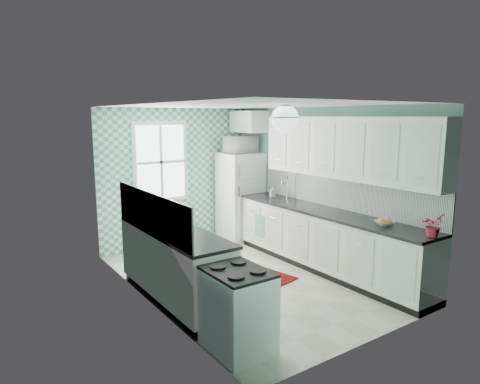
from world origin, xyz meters
TOP-DOWN VIEW (x-y plane):
  - floor at (0.00, 0.00)m, footprint 3.00×4.40m
  - ceiling at (0.00, 0.00)m, footprint 3.00×4.40m
  - wall_back at (0.00, 2.21)m, footprint 3.00×0.02m
  - wall_front at (0.00, -2.21)m, footprint 3.00×0.02m
  - wall_left at (-1.51, 0.00)m, footprint 0.02×4.40m
  - wall_right at (1.51, 0.00)m, footprint 0.02×4.40m
  - accent_wall at (0.00, 2.19)m, footprint 3.00×0.01m
  - window at (-0.35, 2.16)m, footprint 1.04×0.05m
  - backsplash_right at (1.49, -0.40)m, footprint 0.02×3.60m
  - backsplash_left at (-1.49, -0.07)m, footprint 0.02×2.15m
  - upper_cabinets_right at (1.33, -0.60)m, footprint 0.33×3.20m
  - upper_cabinet_fridge at (1.30, 1.83)m, footprint 0.40×0.74m
  - ceiling_light at (0.00, -0.80)m, footprint 0.34×0.34m
  - base_cabinets_right at (1.20, -0.40)m, footprint 0.60×3.60m
  - countertop_right at (1.19, -0.40)m, footprint 0.63×3.60m
  - base_cabinets_left at (-1.20, -0.07)m, footprint 0.60×2.15m
  - countertop_left at (-1.19, -0.07)m, footprint 0.63×2.15m
  - fridge at (1.11, 1.78)m, footprint 0.73×0.72m
  - stove at (-1.20, -1.52)m, footprint 0.56×0.69m
  - sink at (1.20, 0.71)m, footprint 0.51×0.43m
  - rug at (0.19, -0.06)m, footprint 0.85×1.07m
  - dish_towel at (0.89, 0.87)m, footprint 0.08×0.25m
  - fruit_bowl at (1.20, -1.44)m, footprint 0.29×0.29m
  - potted_plant at (1.20, -2.12)m, footprint 0.29×0.26m
  - soap_bottle at (1.25, 0.97)m, footprint 0.11×0.11m
  - microwave at (1.11, 1.78)m, footprint 0.59×0.41m

SIDE VIEW (x-z plane):
  - floor at x=0.00m, z-range -0.02..0.00m
  - rug at x=0.19m, z-range 0.00..0.02m
  - stove at x=-1.20m, z-range 0.02..0.85m
  - base_cabinets_right at x=1.20m, z-range 0.00..0.90m
  - base_cabinets_left at x=-1.20m, z-range 0.00..0.90m
  - dish_towel at x=0.89m, z-range 0.29..0.67m
  - fridge at x=1.11m, z-range 0.00..1.67m
  - countertop_right at x=1.19m, z-range 0.90..0.94m
  - countertop_left at x=-1.19m, z-range 0.90..0.94m
  - sink at x=1.20m, z-range 0.66..1.20m
  - fruit_bowl at x=1.20m, z-range 0.94..1.00m
  - soap_bottle at x=1.25m, z-range 0.94..1.12m
  - potted_plant at x=1.20m, z-range 0.94..1.22m
  - backsplash_right at x=1.49m, z-range 0.94..1.45m
  - backsplash_left at x=-1.49m, z-range 0.94..1.45m
  - wall_back at x=0.00m, z-range 0.00..2.50m
  - wall_front at x=0.00m, z-range 0.00..2.50m
  - wall_left at x=-1.51m, z-range 0.00..2.50m
  - wall_right at x=1.51m, z-range 0.00..2.50m
  - accent_wall at x=0.00m, z-range 0.00..2.50m
  - window at x=-0.35m, z-range 0.83..2.27m
  - microwave at x=1.11m, z-range 1.67..1.99m
  - upper_cabinets_right at x=1.33m, z-range 1.45..2.35m
  - upper_cabinet_fridge at x=1.30m, z-range 2.05..2.45m
  - ceiling_light at x=0.00m, z-range 2.15..2.50m
  - ceiling at x=0.00m, z-range 2.50..2.52m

